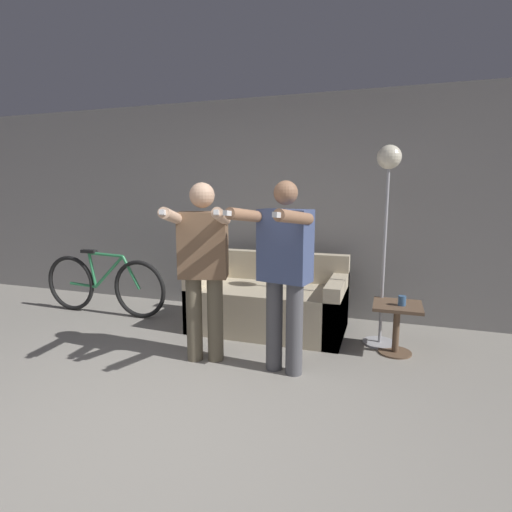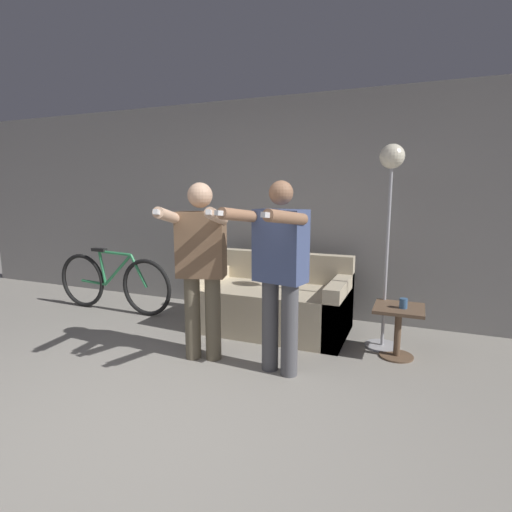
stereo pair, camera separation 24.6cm
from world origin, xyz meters
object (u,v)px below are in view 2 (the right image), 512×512
(floor_lamp, at_px, (390,197))
(bicycle, at_px, (113,283))
(cat, at_px, (287,246))
(cup, at_px, (403,303))
(person_left, at_px, (201,260))
(person_right, at_px, (279,266))
(couch, at_px, (272,304))
(side_table, at_px, (398,321))

(floor_lamp, distance_m, bicycle, 3.43)
(cat, xyz_separation_m, cup, (1.30, -0.65, -0.36))
(person_left, bearing_deg, floor_lamp, 15.92)
(cat, height_order, cup, cat)
(person_right, height_order, floor_lamp, floor_lamp)
(couch, xyz_separation_m, cup, (1.35, -0.31, 0.24))
(person_right, bearing_deg, cup, 48.20)
(couch, height_order, floor_lamp, floor_lamp)
(cup, xyz_separation_m, bicycle, (-3.43, 0.18, -0.16))
(person_left, bearing_deg, side_table, 8.00)
(cat, bearing_deg, person_right, -74.96)
(person_left, height_order, cat, person_left)
(cat, relative_size, bicycle, 0.29)
(cat, distance_m, floor_lamp, 1.33)
(person_right, xyz_separation_m, bicycle, (-2.49, 0.86, -0.55))
(side_table, bearing_deg, person_right, -141.69)
(cat, relative_size, side_table, 1.04)
(couch, relative_size, side_table, 3.41)
(couch, distance_m, floor_lamp, 1.66)
(person_left, height_order, side_table, person_left)
(couch, relative_size, person_right, 1.02)
(person_left, bearing_deg, cat, 59.14)
(person_left, height_order, floor_lamp, floor_lamp)
(person_left, xyz_separation_m, person_right, (0.72, -0.00, 0.00))
(person_left, distance_m, cup, 1.83)
(cat, height_order, floor_lamp, floor_lamp)
(person_left, distance_m, cat, 1.38)
(couch, relative_size, cat, 3.29)
(cat, bearing_deg, bicycle, -167.56)
(person_left, relative_size, floor_lamp, 0.82)
(cat, bearing_deg, person_left, -105.12)
(couch, height_order, person_left, person_left)
(bicycle, bearing_deg, floor_lamp, 0.88)
(side_table, relative_size, bicycle, 0.28)
(floor_lamp, distance_m, cup, 0.98)
(side_table, bearing_deg, floor_lamp, 125.94)
(floor_lamp, height_order, cup, floor_lamp)
(couch, bearing_deg, floor_lamp, -3.78)
(person_left, bearing_deg, couch, 56.98)
(side_table, bearing_deg, bicycle, 177.49)
(side_table, distance_m, bicycle, 3.40)
(person_left, bearing_deg, bicycle, 138.30)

